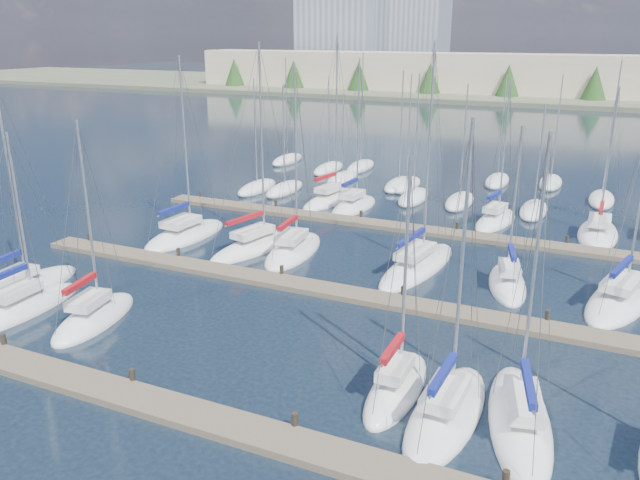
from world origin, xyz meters
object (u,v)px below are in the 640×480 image
at_px(sailboat_q, 598,234).
at_px(sailboat_f, 520,421).
at_px(sailboat_k, 418,266).
at_px(sailboat_n, 332,199).
at_px(sailboat_l, 507,284).
at_px(sailboat_o, 354,206).
at_px(sailboat_m, 621,298).
at_px(sailboat_d, 396,388).
at_px(sailboat_b, 25,308).
at_px(sailboat_h, 185,235).
at_px(sailboat_p, 495,221).
at_px(sailboat_i, 257,245).
at_px(sailboat_j, 294,251).
at_px(sailboat_a, 18,292).
at_px(sailboat_e, 446,413).
at_px(sailboat_c, 94,318).

relative_size(sailboat_q, sailboat_f, 0.97).
relative_size(sailboat_k, sailboat_n, 0.98).
bearing_deg(sailboat_k, sailboat_q, 57.27).
relative_size(sailboat_q, sailboat_l, 1.13).
bearing_deg(sailboat_o, sailboat_q, 4.82).
relative_size(sailboat_m, sailboat_l, 1.26).
bearing_deg(sailboat_q, sailboat_k, -129.78).
bearing_deg(sailboat_f, sailboat_m, 63.36).
bearing_deg(sailboat_d, sailboat_k, 102.57).
bearing_deg(sailboat_d, sailboat_b, -178.22).
bearing_deg(sailboat_f, sailboat_o, 110.69).
height_order(sailboat_h, sailboat_b, sailboat_h).
bearing_deg(sailboat_l, sailboat_p, 89.55).
relative_size(sailboat_p, sailboat_i, 0.81).
height_order(sailboat_h, sailboat_d, sailboat_h).
distance_m(sailboat_f, sailboat_n, 35.11).
height_order(sailboat_h, sailboat_i, sailboat_i).
distance_m(sailboat_i, sailboat_j, 2.86).
xyz_separation_m(sailboat_o, sailboat_k, (9.32, -12.08, -0.01)).
distance_m(sailboat_q, sailboat_l, 13.97).
bearing_deg(sailboat_q, sailboat_h, -154.20).
distance_m(sailboat_n, sailboat_l, 22.77).
distance_m(sailboat_f, sailboat_p, 28.40).
distance_m(sailboat_p, sailboat_n, 14.93).
bearing_deg(sailboat_o, sailboat_b, -104.06).
xyz_separation_m(sailboat_a, sailboat_h, (2.43, 13.22, -0.00)).
bearing_deg(sailboat_p, sailboat_l, -67.89).
bearing_deg(sailboat_l, sailboat_e, -103.43).
xyz_separation_m(sailboat_q, sailboat_j, (-19.46, -13.17, 0.01)).
height_order(sailboat_f, sailboat_k, sailboat_k).
bearing_deg(sailboat_p, sailboat_q, 7.36).
bearing_deg(sailboat_e, sailboat_k, 112.62).
height_order(sailboat_f, sailboat_j, sailboat_j).
height_order(sailboat_h, sailboat_n, sailboat_n).
bearing_deg(sailboat_m, sailboat_b, -138.36).
xyz_separation_m(sailboat_k, sailboat_n, (-12.04, 13.36, 0.01)).
distance_m(sailboat_q, sailboat_m, 12.75).
distance_m(sailboat_q, sailboat_j, 23.50).
xyz_separation_m(sailboat_a, sailboat_l, (26.27, 13.49, 0.01)).
xyz_separation_m(sailboat_f, sailboat_d, (-5.20, 0.21, 0.01)).
bearing_deg(sailboat_k, sailboat_c, -124.85).
xyz_separation_m(sailboat_p, sailboat_m, (9.38, -12.94, -0.02)).
bearing_deg(sailboat_a, sailboat_i, 52.73).
relative_size(sailboat_h, sailboat_c, 1.22).
height_order(sailboat_k, sailboat_m, sailboat_k).
height_order(sailboat_o, sailboat_f, sailboat_o).
bearing_deg(sailboat_p, sailboat_f, -68.96).
distance_m(sailboat_f, sailboat_h, 30.04).
xyz_separation_m(sailboat_l, sailboat_j, (-14.72, -0.02, -0.00)).
relative_size(sailboat_a, sailboat_p, 1.08).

